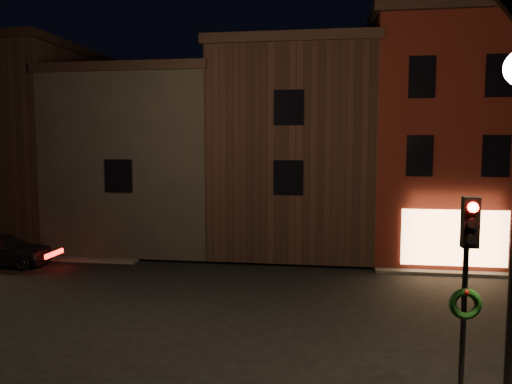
% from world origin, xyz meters
% --- Properties ---
extents(ground, '(120.00, 120.00, 0.00)m').
position_xyz_m(ground, '(0.00, 0.00, 0.00)').
color(ground, black).
rests_on(ground, ground).
extents(sidewalk_far_left, '(30.00, 30.00, 0.12)m').
position_xyz_m(sidewalk_far_left, '(-20.00, 20.00, 0.06)').
color(sidewalk_far_left, '#2D2B28').
rests_on(sidewalk_far_left, ground).
extents(corner_building, '(6.50, 8.50, 10.50)m').
position_xyz_m(corner_building, '(8.00, 9.47, 5.40)').
color(corner_building, '#50150E').
rests_on(corner_building, ground).
extents(row_building_a, '(7.30, 10.30, 9.40)m').
position_xyz_m(row_building_a, '(1.50, 10.50, 4.83)').
color(row_building_a, black).
rests_on(row_building_a, ground).
extents(row_building_b, '(7.80, 10.30, 8.40)m').
position_xyz_m(row_building_b, '(-5.75, 10.50, 4.33)').
color(row_building_b, black).
rests_on(row_building_b, ground).
extents(row_building_c, '(7.30, 10.30, 9.90)m').
position_xyz_m(row_building_c, '(-13.00, 10.50, 5.08)').
color(row_building_c, black).
rests_on(row_building_c, ground).
extents(traffic_signal, '(0.58, 0.38, 4.05)m').
position_xyz_m(traffic_signal, '(5.60, -5.51, 2.81)').
color(traffic_signal, black).
rests_on(traffic_signal, sidewalk_near_right).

